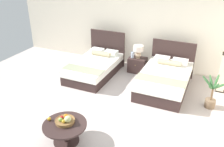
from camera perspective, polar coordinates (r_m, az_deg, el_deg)
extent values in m
cube|color=#BDB0AB|center=(6.48, -1.02, -7.44)|extent=(9.71, 9.38, 0.02)
cube|color=beige|center=(8.42, 7.37, 10.22)|extent=(9.71, 0.12, 2.60)
cube|color=#322221|center=(7.96, -4.22, 0.50)|extent=(1.20, 2.07, 0.29)
cube|color=white|center=(7.86, -4.28, 2.13)|extent=(1.24, 2.11, 0.21)
cube|color=#322221|center=(8.66, -1.05, 6.05)|extent=(1.27, 0.07, 1.22)
cube|color=white|center=(8.54, -3.47, 5.39)|extent=(0.43, 0.30, 0.14)
cube|color=white|center=(8.32, -0.24, 4.88)|extent=(0.43, 0.30, 0.14)
cylinder|color=tan|center=(8.22, -2.60, 4.63)|extent=(0.66, 0.15, 0.15)
cube|color=gray|center=(7.28, -6.75, 0.96)|extent=(1.26, 0.43, 0.01)
cube|color=#322221|center=(7.25, 12.02, -2.51)|extent=(1.28, 2.07, 0.34)
cube|color=white|center=(7.13, 12.23, -0.50)|extent=(1.32, 2.11, 0.23)
cube|color=#322221|center=(8.04, 13.99, 3.42)|extent=(1.35, 0.07, 1.16)
cube|color=white|center=(7.79, 11.61, 3.41)|extent=(0.46, 0.30, 0.14)
cube|color=white|center=(7.71, 15.65, 2.71)|extent=(0.46, 0.30, 0.14)
cylinder|color=tan|center=(7.53, 13.26, 2.46)|extent=(0.70, 0.15, 0.15)
cube|color=gray|center=(6.59, 11.27, -1.51)|extent=(1.33, 0.43, 0.01)
cube|color=#322221|center=(8.20, 5.96, 2.01)|extent=(0.58, 0.42, 0.50)
sphere|color=tan|center=(7.98, 5.47, 1.92)|extent=(0.02, 0.02, 0.02)
cylinder|color=tan|center=(8.11, 6.09, 3.74)|extent=(0.15, 0.15, 0.02)
ellipsoid|color=tan|center=(8.08, 6.12, 4.41)|extent=(0.20, 0.20, 0.19)
cylinder|color=#99844C|center=(8.04, 6.16, 5.16)|extent=(0.02, 0.02, 0.04)
cylinder|color=beige|center=(8.00, 6.19, 5.90)|extent=(0.33, 0.33, 0.18)
cylinder|color=#A9B6C9|center=(8.08, 4.81, 4.35)|extent=(0.10, 0.10, 0.19)
torus|color=#A9B6C9|center=(8.04, 4.83, 5.02)|extent=(0.10, 0.10, 0.01)
cylinder|color=#322221|center=(5.44, -10.62, -15.21)|extent=(0.55, 0.55, 0.02)
cylinder|color=#322221|center=(5.32, -10.79, -13.62)|extent=(0.11, 0.11, 0.41)
cylinder|color=#322221|center=(5.18, -11.00, -11.70)|extent=(0.91, 0.91, 0.04)
cylinder|color=olive|center=(5.19, -10.94, -10.90)|extent=(0.39, 0.39, 0.06)
torus|color=olive|center=(5.18, -10.97, -10.62)|extent=(0.41, 0.41, 0.02)
sphere|color=#CCD58B|center=(5.09, -10.33, -10.46)|extent=(0.14, 0.14, 0.14)
sphere|color=red|center=(5.17, -10.04, -10.16)|extent=(0.07, 0.07, 0.07)
sphere|color=orange|center=(5.22, -10.74, -9.73)|extent=(0.09, 0.09, 0.09)
sphere|color=red|center=(5.21, -11.68, -10.00)|extent=(0.07, 0.07, 0.07)
sphere|color=#80AE4B|center=(5.14, -11.97, -10.51)|extent=(0.08, 0.08, 0.08)
sphere|color=gold|center=(5.09, -11.28, -10.92)|extent=(0.08, 0.08, 0.08)
sphere|color=gold|center=(5.32, -14.49, -10.25)|extent=(0.08, 0.08, 0.08)
cube|color=black|center=(7.77, 23.85, -3.58)|extent=(0.24, 0.24, 0.03)
cube|color=#F5E2C1|center=(7.53, 24.61, 0.18)|extent=(0.20, 0.20, 1.10)
cylinder|color=brown|center=(6.82, 21.95, -6.50)|extent=(0.27, 0.27, 0.22)
cylinder|color=brown|center=(6.69, 22.33, -4.53)|extent=(0.04, 0.04, 0.32)
ellipsoid|color=#366637|center=(6.58, 24.01, -2.69)|extent=(0.34, 0.09, 0.27)
ellipsoid|color=#366637|center=(6.65, 23.23, -1.74)|extent=(0.14, 0.28, 0.37)
ellipsoid|color=#366637|center=(6.62, 22.22, -1.78)|extent=(0.20, 0.23, 0.35)
ellipsoid|color=#366637|center=(6.57, 21.52, -1.91)|extent=(0.34, 0.11, 0.34)
ellipsoid|color=#366637|center=(6.49, 22.10, -3.02)|extent=(0.17, 0.25, 0.23)
ellipsoid|color=#366637|center=(6.43, 23.22, -2.79)|extent=(0.16, 0.32, 0.36)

